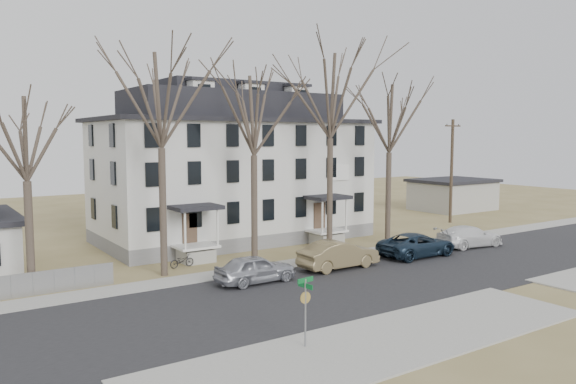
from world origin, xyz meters
TOP-DOWN VIEW (x-y plane):
  - ground at (0.00, 0.00)m, footprint 120.00×120.00m
  - main_road at (0.00, 2.00)m, footprint 120.00×10.00m
  - far_sidewalk at (0.00, 8.00)m, footprint 120.00×2.00m
  - near_sidewalk_left at (-8.00, -5.00)m, footprint 20.00×5.00m
  - yellow_curb at (5.00, 7.10)m, footprint 14.00×0.25m
  - boarding_house at (-2.00, 17.95)m, footprint 20.80×12.36m
  - distant_building at (26.00, 20.00)m, footprint 8.50×6.50m
  - tree_far_left at (-11.00, 9.80)m, footprint 8.40×8.40m
  - tree_mid_left at (-5.00, 9.80)m, footprint 7.80×7.80m
  - tree_center at (1.00, 9.80)m, footprint 9.00×9.00m
  - tree_mid_right at (6.50, 9.80)m, footprint 7.80×7.80m
  - tree_bungalow at (-18.00, 9.80)m, footprint 6.60×6.60m
  - utility_pole_far at (18.50, 14.00)m, footprint 2.00×0.28m
  - car_silver at (-7.56, 5.35)m, footprint 4.51×1.81m
  - car_tan at (-1.72, 5.45)m, footprint 5.12×1.80m
  - car_navy at (4.77, 5.24)m, footprint 5.58×2.60m
  - car_white at (10.30, 5.40)m, footprint 5.44×2.72m
  - bicycle_left at (-9.44, 10.92)m, footprint 1.60×0.66m
  - street_sign at (-10.80, -3.78)m, footprint 0.77×0.77m

SIDE VIEW (x-z plane):
  - ground at x=0.00m, z-range 0.00..0.00m
  - main_road at x=0.00m, z-range -0.02..0.02m
  - far_sidewalk at x=0.00m, z-range -0.04..0.04m
  - near_sidewalk_left at x=-8.00m, z-range -0.04..0.04m
  - yellow_curb at x=5.00m, z-range -0.03..0.03m
  - bicycle_left at x=-9.44m, z-range 0.00..0.82m
  - car_white at x=10.30m, z-range 0.00..1.52m
  - car_silver at x=-7.56m, z-range 0.00..1.54m
  - car_navy at x=4.77m, z-range 0.00..1.55m
  - car_tan at x=-1.72m, z-range 0.00..1.69m
  - distant_building at x=26.00m, z-range 0.00..3.35m
  - street_sign at x=-10.80m, z-range 0.43..3.14m
  - utility_pole_far at x=18.50m, z-range 0.15..9.65m
  - boarding_house at x=-2.00m, z-range -0.65..11.40m
  - tree_bungalow at x=-18.00m, z-range 2.73..13.51m
  - tree_mid_left at x=-5.00m, z-range 3.23..15.97m
  - tree_mid_right at x=6.50m, z-range 3.23..15.97m
  - tree_far_left at x=-11.00m, z-range 3.48..17.20m
  - tree_center at x=1.00m, z-range 3.73..18.43m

